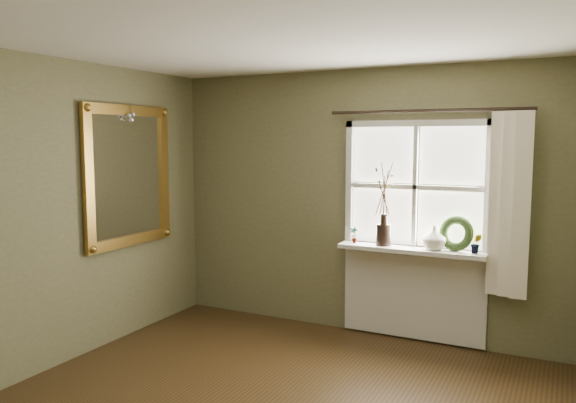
# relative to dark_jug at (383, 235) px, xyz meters

# --- Properties ---
(ceiling) EXTENTS (4.50, 4.50, 0.00)m
(ceiling) POSITION_rel_dark_jug_xyz_m (-0.28, -2.12, 1.58)
(ceiling) COLOR silver
(ceiling) RESTS_ON ground
(wall_back) EXTENTS (4.00, 0.10, 2.60)m
(wall_back) POSITION_rel_dark_jug_xyz_m (-0.28, 0.18, 0.28)
(wall_back) COLOR #646242
(wall_back) RESTS_ON ground
(wall_left) EXTENTS (0.10, 4.50, 2.60)m
(wall_left) POSITION_rel_dark_jug_xyz_m (-2.33, -2.12, 0.28)
(wall_left) COLOR #646242
(wall_left) RESTS_ON ground
(window_frame) EXTENTS (1.36, 0.06, 1.24)m
(window_frame) POSITION_rel_dark_jug_xyz_m (0.27, 0.11, 0.46)
(window_frame) COLOR silver
(window_frame) RESTS_ON wall_back
(window_sill) EXTENTS (1.36, 0.26, 0.04)m
(window_sill) POSITION_rel_dark_jug_xyz_m (0.27, 0.00, -0.12)
(window_sill) COLOR silver
(window_sill) RESTS_ON wall_back
(window_apron) EXTENTS (1.36, 0.04, 0.88)m
(window_apron) POSITION_rel_dark_jug_xyz_m (0.27, 0.11, -0.56)
(window_apron) COLOR silver
(window_apron) RESTS_ON ground
(dark_jug) EXTENTS (0.17, 0.17, 0.20)m
(dark_jug) POSITION_rel_dark_jug_xyz_m (0.00, 0.00, 0.00)
(dark_jug) COLOR black
(dark_jug) RESTS_ON window_sill
(cream_vase) EXTENTS (0.28, 0.28, 0.22)m
(cream_vase) POSITION_rel_dark_jug_xyz_m (0.48, 0.00, 0.01)
(cream_vase) COLOR silver
(cream_vase) RESTS_ON window_sill
(wreath) EXTENTS (0.35, 0.23, 0.33)m
(wreath) POSITION_rel_dark_jug_xyz_m (0.66, 0.04, 0.02)
(wreath) COLOR #2A411D
(wreath) RESTS_ON window_sill
(potted_plant_left) EXTENTS (0.08, 0.06, 0.15)m
(potted_plant_left) POSITION_rel_dark_jug_xyz_m (-0.29, 0.00, -0.03)
(potted_plant_left) COLOR #2A411D
(potted_plant_left) RESTS_ON window_sill
(potted_plant_right) EXTENTS (0.11, 0.10, 0.18)m
(potted_plant_right) POSITION_rel_dark_jug_xyz_m (0.85, 0.00, -0.01)
(potted_plant_right) COLOR #2A411D
(potted_plant_right) RESTS_ON window_sill
(curtain) EXTENTS (0.36, 0.12, 1.59)m
(curtain) POSITION_rel_dark_jug_xyz_m (1.11, 0.01, 0.34)
(curtain) COLOR white
(curtain) RESTS_ON wall_back
(curtain_rod) EXTENTS (1.84, 0.03, 0.03)m
(curtain_rod) POSITION_rel_dark_jug_xyz_m (0.37, 0.05, 1.16)
(curtain_rod) COLOR black
(curtain_rod) RESTS_ON wall_back
(gilt_mirror) EXTENTS (0.10, 1.13, 1.35)m
(gilt_mirror) POSITION_rel_dark_jug_xyz_m (-2.25, -0.97, 0.55)
(gilt_mirror) COLOR white
(gilt_mirror) RESTS_ON wall_left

